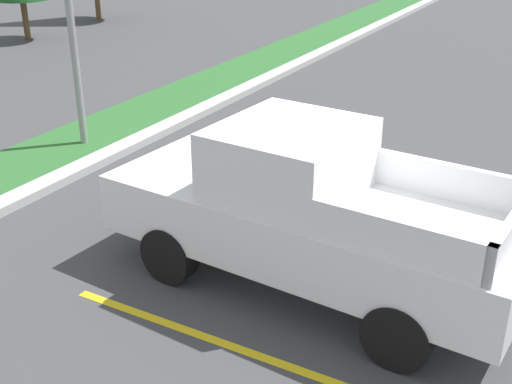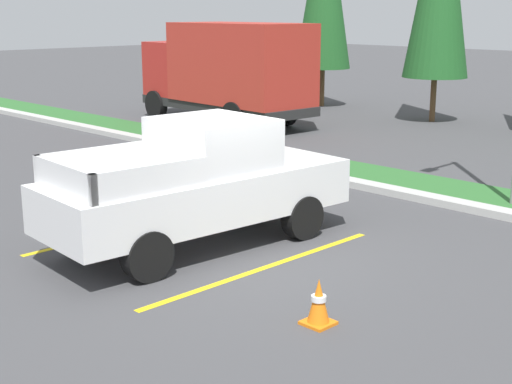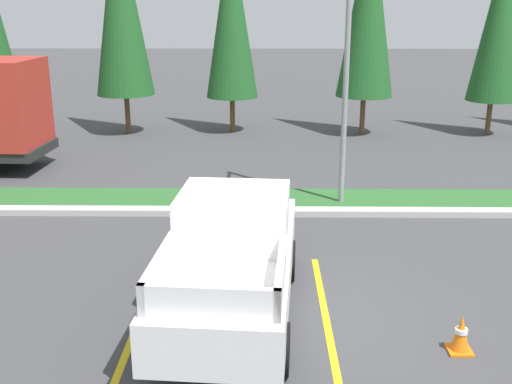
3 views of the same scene
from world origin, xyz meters
name	(u,v)px [view 1 (image 1 of 3)]	position (x,y,z in m)	size (l,w,h in m)	color
ground_plane	(315,261)	(0.00, 0.00, 0.00)	(120.00, 120.00, 0.00)	#424244
parking_line_near	(247,352)	(-2.16, -0.16, 0.00)	(0.12, 4.80, 0.01)	yellow
parking_line_far	(352,235)	(0.94, -0.16, 0.00)	(0.12, 4.80, 0.01)	yellow
curb_strip	(47,184)	(0.00, 5.00, 0.07)	(56.00, 0.40, 0.15)	#B2B2AD
grass_median	(2,174)	(0.00, 6.10, 0.03)	(56.00, 1.80, 0.06)	#2D662D
pickup_truck_main	(306,212)	(-0.60, -0.11, 1.04)	(2.27, 5.35, 2.10)	black
traffic_cone	(455,185)	(2.86, -1.17, 0.29)	(0.36, 0.36, 0.60)	orange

